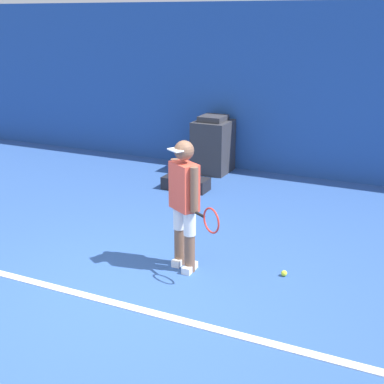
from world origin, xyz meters
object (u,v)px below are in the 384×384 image
Objects in this scene: covered_chair at (213,145)px; tennis_player at (185,200)px; tennis_ball at (284,273)px; equipment_bag at (186,184)px.

tennis_player is at bearing -71.21° from covered_chair.
tennis_player is 1.38m from tennis_ball.
covered_chair is at bearing 140.05° from tennis_player.
tennis_player is at bearing -64.11° from equipment_bag.
covered_chair is 1.26m from equipment_bag.
tennis_player is 1.42× the size of covered_chair.
tennis_ball is 3.34m from equipment_bag.
tennis_player is 1.95× the size of equipment_bag.
tennis_ball is at bearing 46.03° from tennis_player.
equipment_bag is (0.03, -1.20, -0.40)m from covered_chair.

